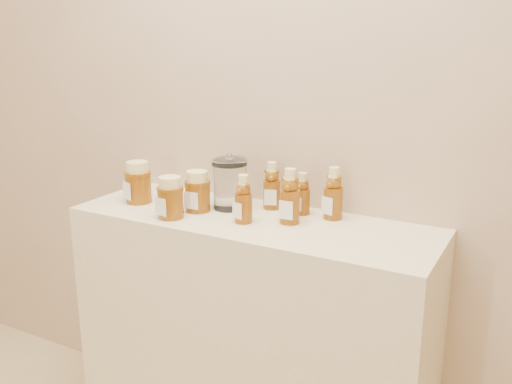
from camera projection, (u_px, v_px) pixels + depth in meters
The scene contains 11 objects.
wall_back at pixel (280, 72), 1.88m from camera, with size 3.50×0.02×2.70m, color tan.
display_table at pixel (252, 343), 1.95m from camera, with size 1.20×0.40×0.90m, color beige.
bear_bottle_back_left at pixel (272, 182), 1.91m from camera, with size 0.06×0.06×0.18m, color #673408, non-canonical shape.
bear_bottle_back_mid at pixel (303, 191), 1.86m from camera, with size 0.05×0.05×0.16m, color #673408, non-canonical shape.
bear_bottle_back_right at pixel (334, 190), 1.81m from camera, with size 0.07×0.07×0.19m, color #673408, non-canonical shape.
bear_bottle_front_left at pixel (244, 196), 1.77m from camera, with size 0.06×0.06×0.17m, color #673408, non-canonical shape.
bear_bottle_front_right at pixel (290, 192), 1.76m from camera, with size 0.07×0.07×0.20m, color #673408, non-canonical shape.
honey_jar_left at pixel (138, 182), 1.99m from camera, with size 0.09×0.09×0.15m, color #673408, non-canonical shape.
honey_jar_back at pixel (198, 191), 1.89m from camera, with size 0.09×0.09×0.14m, color #673408, non-canonical shape.
honey_jar_front at pixel (170, 197), 1.82m from camera, with size 0.09×0.09×0.14m, color #673408, non-canonical shape.
glass_canister at pixel (230, 182), 1.91m from camera, with size 0.12×0.12×0.18m, color white, non-canonical shape.
Camera 1 is at (0.85, 0.03, 1.48)m, focal length 40.00 mm.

